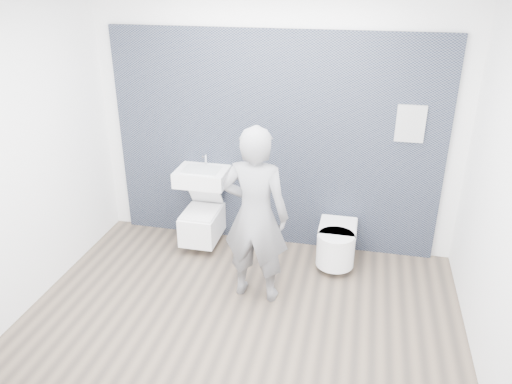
% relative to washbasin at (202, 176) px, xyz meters
% --- Properties ---
extents(ground, '(4.00, 4.00, 0.00)m').
position_rel_washbasin_xyz_m(ground, '(0.76, -1.23, -0.84)').
color(ground, brown).
rests_on(ground, ground).
extents(room_shell, '(4.00, 4.00, 4.00)m').
position_rel_washbasin_xyz_m(room_shell, '(0.76, -1.23, 0.90)').
color(room_shell, white).
rests_on(room_shell, ground).
extents(tile_wall, '(3.60, 0.06, 2.40)m').
position_rel_washbasin_xyz_m(tile_wall, '(0.76, 0.24, -0.84)').
color(tile_wall, black).
rests_on(tile_wall, ground).
extents(washbasin, '(0.56, 0.42, 0.42)m').
position_rel_washbasin_xyz_m(washbasin, '(0.00, 0.00, 0.00)').
color(washbasin, white).
rests_on(washbasin, ground).
extents(toilet_square, '(0.39, 0.57, 0.71)m').
position_rel_washbasin_xyz_m(toilet_square, '(0.00, -0.07, -0.54)').
color(toilet_square, white).
rests_on(toilet_square, ground).
extents(toilet_rounded, '(0.40, 0.68, 0.36)m').
position_rel_washbasin_xyz_m(toilet_rounded, '(1.53, -0.13, -0.59)').
color(toilet_rounded, white).
rests_on(toilet_rounded, ground).
extents(info_placard, '(0.28, 0.03, 0.38)m').
position_rel_washbasin_xyz_m(info_placard, '(2.15, 0.20, -0.84)').
color(info_placard, white).
rests_on(info_placard, ground).
extents(visitor, '(0.66, 0.46, 1.73)m').
position_rel_washbasin_xyz_m(visitor, '(0.80, -0.85, 0.03)').
color(visitor, slate).
rests_on(visitor, ground).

